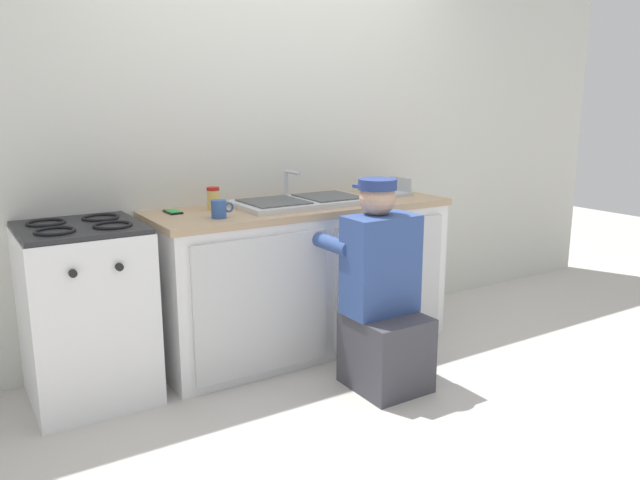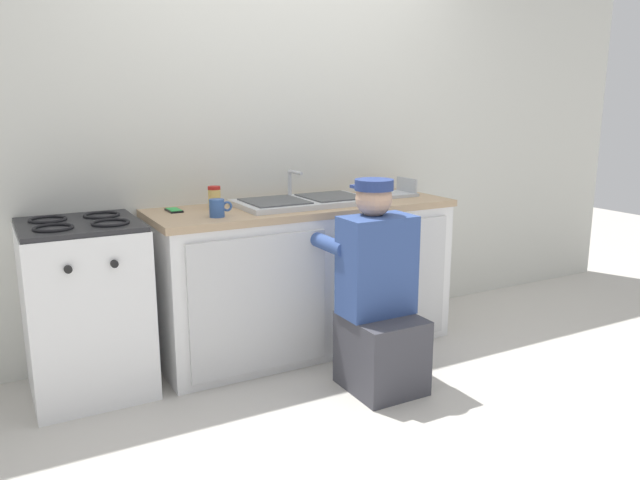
% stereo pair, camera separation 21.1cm
% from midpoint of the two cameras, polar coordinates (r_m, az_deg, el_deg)
% --- Properties ---
extents(ground_plane, '(12.00, 12.00, 0.00)m').
position_cam_midpoint_polar(ground_plane, '(3.71, 2.42, -11.12)').
color(ground_plane, beige).
extents(back_wall, '(6.00, 0.10, 2.50)m').
position_cam_midpoint_polar(back_wall, '(3.98, -2.32, 9.09)').
color(back_wall, silver).
rests_on(back_wall, ground_plane).
extents(counter_cabinet, '(1.79, 0.62, 0.85)m').
position_cam_midpoint_polar(counter_cabinet, '(3.80, 0.21, -3.69)').
color(counter_cabinet, white).
rests_on(counter_cabinet, ground_plane).
extents(countertop, '(1.83, 0.62, 0.04)m').
position_cam_midpoint_polar(countertop, '(3.71, 0.14, 2.97)').
color(countertop, tan).
rests_on(countertop, counter_cabinet).
extents(sink_double_basin, '(0.80, 0.44, 0.19)m').
position_cam_midpoint_polar(sink_double_basin, '(3.71, 0.13, 3.57)').
color(sink_double_basin, silver).
rests_on(sink_double_basin, countertop).
extents(stove_range, '(0.58, 0.62, 0.92)m').
position_cam_midpoint_polar(stove_range, '(3.41, -18.95, -5.88)').
color(stove_range, white).
rests_on(stove_range, ground_plane).
extents(plumber_person, '(0.42, 0.61, 1.10)m').
position_cam_midpoint_polar(plumber_person, '(3.29, 7.19, -5.78)').
color(plumber_person, '#3F3F47').
rests_on(plumber_person, ground_plane).
extents(condiment_jar, '(0.07, 0.07, 0.13)m').
position_cam_midpoint_polar(condiment_jar, '(3.58, -7.97, 3.87)').
color(condiment_jar, '#DBB760').
rests_on(condiment_jar, countertop).
extents(dish_rack_tray, '(0.28, 0.22, 0.11)m').
position_cam_midpoint_polar(dish_rack_tray, '(4.08, 8.05, 4.35)').
color(dish_rack_tray, '#B2B7BC').
rests_on(dish_rack_tray, countertop).
extents(cell_phone, '(0.07, 0.14, 0.01)m').
position_cam_midpoint_polar(cell_phone, '(3.54, -11.56, 2.67)').
color(cell_phone, black).
rests_on(cell_phone, countertop).
extents(coffee_mug, '(0.13, 0.08, 0.09)m').
position_cam_midpoint_polar(coffee_mug, '(3.33, -7.57, 2.91)').
color(coffee_mug, '#335699').
rests_on(coffee_mug, countertop).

